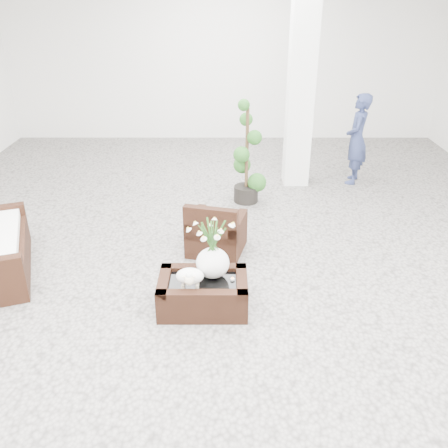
{
  "coord_description": "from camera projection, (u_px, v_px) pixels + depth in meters",
  "views": [
    {
      "loc": [
        0.0,
        -4.92,
        2.98
      ],
      "look_at": [
        0.0,
        -0.1,
        0.62
      ],
      "focal_mm": 38.8,
      "sensor_mm": 36.0,
      "label": 1
    }
  ],
  "objects": [
    {
      "name": "ground",
      "position": [
        224.0,
        267.0,
        5.73
      ],
      "size": [
        11.0,
        11.0,
        0.0
      ],
      "primitive_type": "plane",
      "color": "gray",
      "rests_on": "ground"
    },
    {
      "name": "column",
      "position": [
        302.0,
        76.0,
        7.47
      ],
      "size": [
        0.4,
        0.4,
        3.5
      ],
      "primitive_type": "cube",
      "color": "white",
      "rests_on": "ground"
    },
    {
      "name": "coffee_table",
      "position": [
        203.0,
        294.0,
        4.95
      ],
      "size": [
        0.9,
        0.6,
        0.31
      ],
      "primitive_type": "cube",
      "color": "#321A0E",
      "rests_on": "ground"
    },
    {
      "name": "sheep_figurine",
      "position": [
        190.0,
        278.0,
        4.75
      ],
      "size": [
        0.28,
        0.23,
        0.21
      ],
      "primitive_type": "ellipsoid",
      "color": "white",
      "rests_on": "coffee_table"
    },
    {
      "name": "planter_narcissus",
      "position": [
        212.0,
        242.0,
        4.8
      ],
      "size": [
        0.44,
        0.44,
        0.8
      ],
      "primitive_type": null,
      "color": "white",
      "rests_on": "coffee_table"
    },
    {
      "name": "tealight",
      "position": [
        232.0,
        279.0,
        4.89
      ],
      "size": [
        0.04,
        0.04,
        0.03
      ],
      "primitive_type": "cylinder",
      "color": "white",
      "rests_on": "coffee_table"
    },
    {
      "name": "armchair",
      "position": [
        217.0,
        225.0,
        5.96
      ],
      "size": [
        0.78,
        0.77,
        0.69
      ],
      "primitive_type": "cube",
      "rotation": [
        0.0,
        0.0,
        2.89
      ],
      "color": "#321A0E",
      "rests_on": "ground"
    },
    {
      "name": "topiary",
      "position": [
        247.0,
        153.0,
        7.16
      ],
      "size": [
        0.41,
        0.41,
        1.54
      ],
      "primitive_type": null,
      "color": "#21511A",
      "rests_on": "ground"
    },
    {
      "name": "shopper",
      "position": [
        357.0,
        139.0,
        7.93
      ],
      "size": [
        0.51,
        0.63,
        1.49
      ],
      "primitive_type": "imported",
      "rotation": [
        0.0,
        0.0,
        -1.9
      ],
      "color": "navy",
      "rests_on": "ground"
    }
  ]
}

